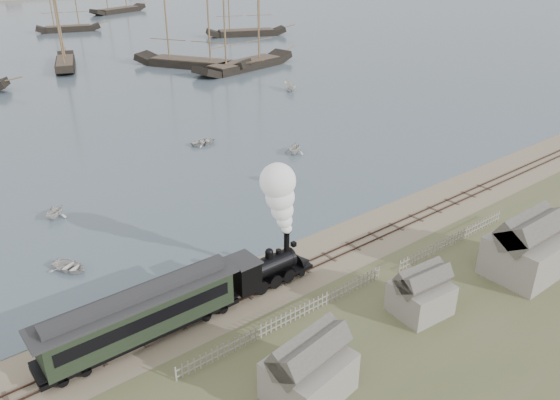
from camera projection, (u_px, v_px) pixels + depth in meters
ground at (298, 255)px, 48.89m from camera, size 600.00×600.00×0.00m
rail_track at (312, 264)px, 47.46m from camera, size 120.00×1.80×0.16m
picket_fence_west at (291, 323)px, 40.33m from camera, size 19.00×0.10×1.20m
picket_fence_east at (453, 244)px, 50.55m from camera, size 15.00×0.10×1.20m
shed_left at (308, 393)px, 34.14m from camera, size 5.00×4.00×4.10m
shed_mid at (419, 312)px, 41.53m from camera, size 4.00×3.50×3.60m
shed_right at (521, 273)px, 46.24m from camera, size 6.00×5.00×5.10m
locomotive at (279, 232)px, 43.45m from camera, size 7.90×2.95×9.85m
passenger_coach at (140, 314)px, 37.65m from camera, size 14.72×2.84×3.58m
beached_dinghy at (169, 298)px, 42.46m from camera, size 4.32×4.60×0.77m
rowboat_0 at (69, 266)px, 46.44m from camera, size 4.15×3.70×0.71m
rowboat_1 at (54, 211)px, 54.94m from camera, size 3.51×3.60×1.44m
rowboat_2 at (282, 178)px, 62.70m from camera, size 3.21×2.88×1.22m
rowboat_3 at (204, 142)px, 74.42m from camera, size 2.78×3.75×0.75m
rowboat_4 at (295, 148)px, 71.15m from camera, size 3.74×3.90×1.59m
rowboat_5 at (290, 87)px, 99.93m from camera, size 4.23×2.66×1.53m
schooner_3 at (58, 20)px, 113.08m from camera, size 10.02×18.37×20.00m
schooner_4 at (244, 20)px, 112.19m from camera, size 25.97×10.08×20.00m
schooner_10 at (189, 19)px, 113.95m from camera, size 18.79×25.57×20.00m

